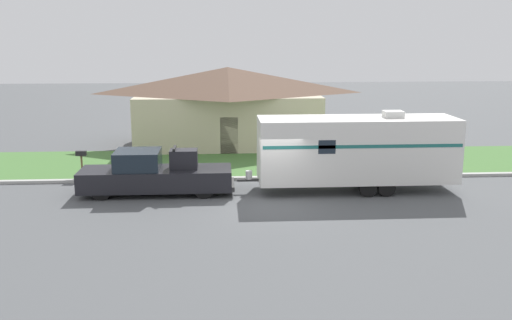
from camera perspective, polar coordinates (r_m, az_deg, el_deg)
The scene contains 7 objects.
ground_plane at distance 22.93m, azimuth 1.68°, elevation -4.26°, with size 120.00×120.00×0.00m, color #515456.
curb_strip at distance 26.52m, azimuth 0.92°, elevation -1.81°, with size 80.00×0.30×0.14m.
lawn_strip at distance 30.07m, azimuth 0.36°, elevation -0.22°, with size 80.00×7.00×0.03m.
house_across_street at distance 34.91m, azimuth -2.82°, elevation 5.55°, with size 11.68×6.77×4.71m.
pickup_truck at distance 24.34m, azimuth -10.11°, elevation -1.45°, with size 6.43×1.96×2.00m.
travel_trailer at distance 24.67m, azimuth 10.05°, elevation 1.07°, with size 9.31×2.37×3.44m.
mailbox at distance 27.67m, azimuth -17.07°, elevation 0.25°, with size 0.48×0.20×1.32m.
Camera 1 is at (-2.10, -21.88, 6.54)m, focal length 40.00 mm.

